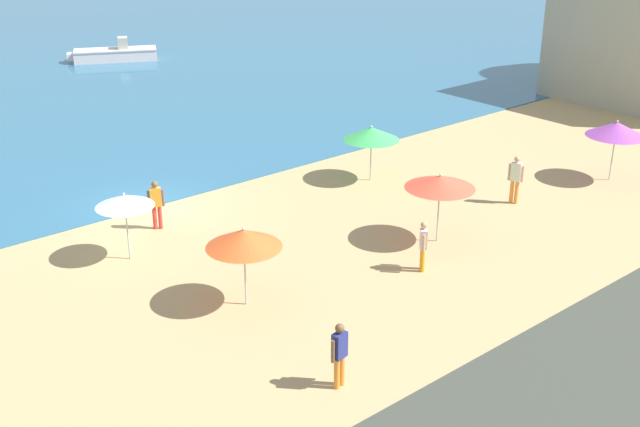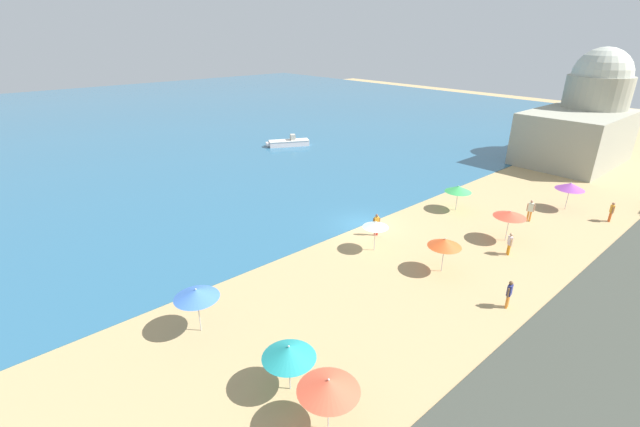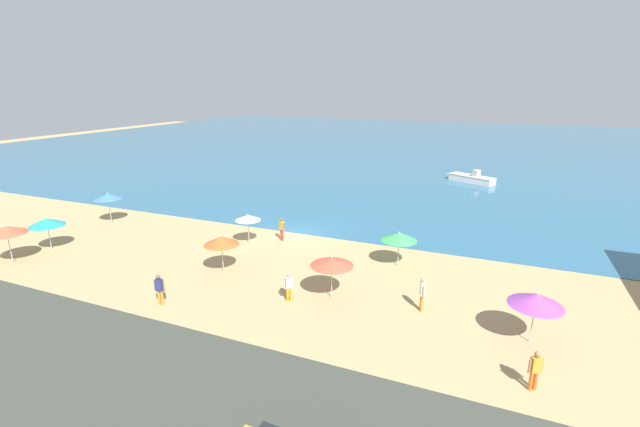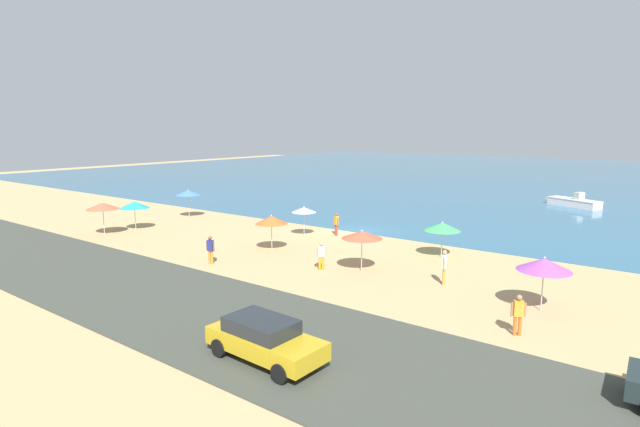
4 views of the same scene
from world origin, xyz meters
TOP-DOWN VIEW (x-y plane):
  - ground_plane at (0.00, 0.00)m, footprint 160.00×160.00m
  - sea at (0.00, 55.00)m, footprint 150.00×110.00m
  - coastal_road at (0.00, -18.00)m, footprint 80.00×8.00m
  - beach_umbrella_0 at (-14.63, -11.92)m, footprint 2.37×2.37m
  - beach_umbrella_1 at (15.37, -9.10)m, footprint 2.28×2.28m
  - beach_umbrella_2 at (-2.44, -3.31)m, footprint 1.79×1.79m
  - beach_umbrella_3 at (-1.36, -8.03)m, footprint 2.09×2.09m
  - beach_umbrella_4 at (-14.50, -9.38)m, footprint 2.27×2.27m
  - beach_umbrella_5 at (5.86, -8.60)m, footprint 2.27×2.27m
  - beach_umbrella_6 at (-15.54, -3.33)m, footprint 2.24×2.24m
  - beach_umbrella_7 at (8.17, -3.03)m, footprint 2.19×2.19m
  - bather_0 at (-1.98, -12.64)m, footprint 0.56×0.28m
  - bather_1 at (15.28, -12.45)m, footprint 0.50×0.37m
  - bather_2 at (-0.59, -1.81)m, footprint 0.51×0.36m
  - bather_3 at (10.49, -8.16)m, footprint 0.34×0.54m
  - bather_4 at (3.92, -9.75)m, footprint 0.43×0.43m
  - parked_car_0 at (9.00, -19.83)m, footprint 4.34×2.02m
  - skiff_nearshore at (10.83, 23.70)m, footprint 5.54×3.74m

SIDE VIEW (x-z plane):
  - ground_plane at x=0.00m, z-range 0.00..0.00m
  - sea at x=0.00m, z-range 0.00..0.05m
  - coastal_road at x=0.00m, z-range 0.00..0.06m
  - skiff_nearshore at x=10.83m, z-range -0.26..1.23m
  - parked_car_0 at x=9.00m, z-range 0.10..1.54m
  - bather_4 at x=3.92m, z-range 0.09..1.69m
  - bather_1 at x=15.28m, z-range 0.10..1.72m
  - bather_0 at x=-1.98m, z-range 0.10..1.78m
  - bather_2 at x=-0.59m, z-range 0.10..1.81m
  - bather_3 at x=10.49m, z-range 0.11..1.91m
  - beach_umbrella_7 at x=8.17m, z-range 0.79..3.02m
  - beach_umbrella_2 at x=-2.44m, z-range 0.84..3.05m
  - beach_umbrella_4 at x=-14.50m, z-range 0.81..3.12m
  - beach_umbrella_3 at x=-1.36m, z-range 0.84..3.19m
  - beach_umbrella_5 at x=5.86m, z-range 0.89..3.23m
  - beach_umbrella_1 at x=15.37m, z-range 0.86..3.29m
  - beach_umbrella_0 at x=-14.63m, z-range 0.93..3.42m
  - beach_umbrella_6 at x=-15.54m, z-range 0.96..3.46m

